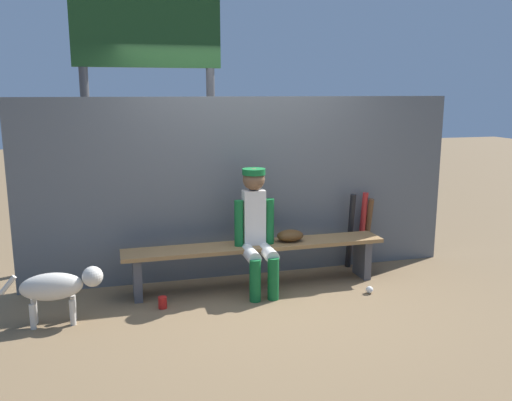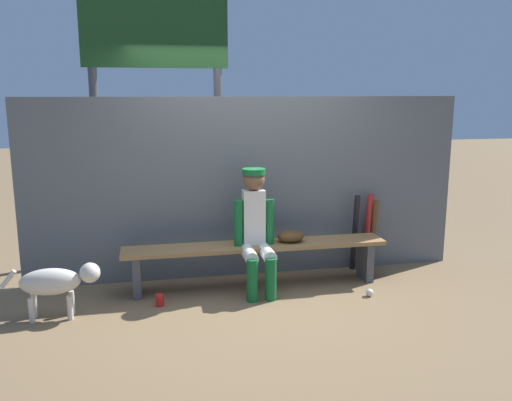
% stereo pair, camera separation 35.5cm
% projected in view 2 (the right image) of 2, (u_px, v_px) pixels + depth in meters
% --- Properties ---
extents(ground_plane, '(30.00, 30.00, 0.00)m').
position_uv_depth(ground_plane, '(256.00, 286.00, 5.55)').
color(ground_plane, brown).
extents(chainlink_fence, '(4.69, 0.03, 1.92)m').
position_uv_depth(chainlink_fence, '(248.00, 188.00, 5.74)').
color(chainlink_fence, '#595E63').
rests_on(chainlink_fence, ground_plane).
extents(dugout_bench, '(2.69, 0.36, 0.46)m').
position_uv_depth(dugout_bench, '(256.00, 253.00, 5.48)').
color(dugout_bench, olive).
rests_on(dugout_bench, ground_plane).
extents(player_seated, '(0.41, 0.55, 1.23)m').
position_uv_depth(player_seated, '(256.00, 227.00, 5.31)').
color(player_seated, silver).
rests_on(player_seated, ground_plane).
extents(baseball_glove, '(0.28, 0.20, 0.12)m').
position_uv_depth(baseball_glove, '(291.00, 236.00, 5.52)').
color(baseball_glove, '#593819').
rests_on(baseball_glove, dugout_bench).
extents(bat_aluminum_black, '(0.07, 0.16, 0.86)m').
position_uv_depth(bat_aluminum_black, '(355.00, 233.00, 5.97)').
color(bat_aluminum_black, black).
rests_on(bat_aluminum_black, ground_plane).
extents(bat_aluminum_red, '(0.08, 0.16, 0.87)m').
position_uv_depth(bat_aluminum_red, '(367.00, 231.00, 6.02)').
color(bat_aluminum_red, '#B22323').
rests_on(bat_aluminum_red, ground_plane).
extents(bat_wood_dark, '(0.09, 0.23, 0.80)m').
position_uv_depth(bat_wood_dark, '(373.00, 234.00, 6.05)').
color(bat_wood_dark, brown).
rests_on(bat_wood_dark, ground_plane).
extents(baseball, '(0.07, 0.07, 0.07)m').
position_uv_depth(baseball, '(369.00, 293.00, 5.27)').
color(baseball, white).
rests_on(baseball, ground_plane).
extents(cup_on_ground, '(0.08, 0.08, 0.11)m').
position_uv_depth(cup_on_ground, '(160.00, 300.00, 5.04)').
color(cup_on_ground, red).
rests_on(cup_on_ground, ground_plane).
extents(cup_on_bench, '(0.08, 0.08, 0.11)m').
position_uv_depth(cup_on_bench, '(261.00, 237.00, 5.51)').
color(cup_on_bench, '#1E47AD').
rests_on(cup_on_bench, dugout_bench).
extents(scoreboard, '(1.94, 0.27, 3.26)m').
position_uv_depth(scoreboard, '(162.00, 68.00, 6.21)').
color(scoreboard, '#3F3F42').
rests_on(scoreboard, ground_plane).
extents(dog, '(0.84, 0.20, 0.49)m').
position_uv_depth(dog, '(57.00, 282.00, 4.72)').
color(dog, beige).
rests_on(dog, ground_plane).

